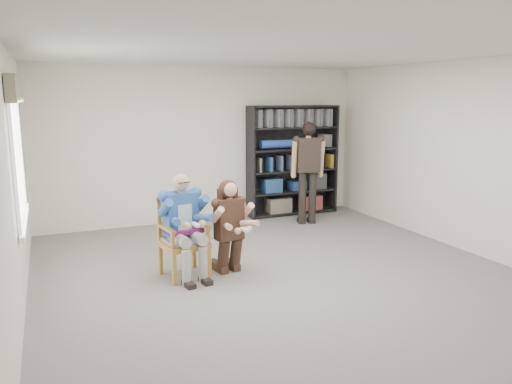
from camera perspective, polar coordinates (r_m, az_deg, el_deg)
name	(u,v)px	position (r m, az deg, el deg)	size (l,w,h in m)	color
room_shell	(291,171)	(5.95, 4.03, 2.45)	(6.00, 7.00, 2.80)	white
floor	(290,282)	(6.31, 3.86, -10.24)	(6.00, 7.00, 0.01)	slate
window_left	(20,154)	(6.28, -25.40, 3.99)	(0.16, 2.00, 1.75)	white
armchair	(184,237)	(6.40, -8.23, -5.17)	(0.60, 0.57, 1.03)	olive
seated_man	(184,226)	(6.36, -8.27, -3.83)	(0.57, 0.80, 1.33)	#2A5194
kneeling_woman	(230,228)	(6.43, -2.96, -4.09)	(0.51, 0.82, 1.22)	#352218
bookshelf	(293,161)	(9.65, 4.22, 3.60)	(1.80, 0.38, 2.10)	black
standing_man	(308,174)	(8.95, 5.95, 2.09)	(0.56, 0.31, 1.82)	#2C221D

